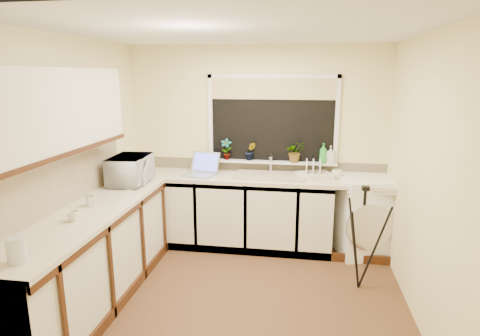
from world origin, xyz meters
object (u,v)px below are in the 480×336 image
Objects in this scene: microwave at (130,170)px; laptop at (202,169)px; plant_a at (226,149)px; cup_left at (73,216)px; dish_rack at (314,175)px; washing_machine at (366,215)px; glass_jug at (17,250)px; cup_back at (337,174)px; plant_b at (251,151)px; steel_jar at (90,201)px; soap_bottle_clear at (330,154)px; plant_d at (295,152)px; tripod at (362,238)px; soap_bottle_green at (323,153)px; kettle at (130,180)px.

laptop is at bearing -56.02° from microwave.
plant_a is 2.17m from cup_left.
laptop reaches higher than dish_rack.
washing_machine is at bearing -24.70° from dish_rack.
cup_back is (2.23, 2.54, -0.04)m from glass_jug.
plant_b is 1.08m from cup_back.
steel_jar is at bearing -149.12° from cup_back.
plant_a is (-1.71, 0.16, 0.72)m from washing_machine.
soap_bottle_clear is at bearing 23.07° from laptop.
glass_jug reaches higher than dish_rack.
plant_b is 0.90× the size of plant_d.
glass_jug is at bearing -152.33° from dish_rack.
tripod is 4.38× the size of soap_bottle_green.
tripod is 2.57m from microwave.
plant_b is at bearing -62.34° from microwave.
cup_back is at bearing 105.04° from tripod.
plant_a is 1.19m from soap_bottle_green.
plant_b is 2.45× the size of cup_left.
tripod is 1.97m from plant_a.
plant_d is at bearing 154.03° from washing_machine.
washing_machine is 3.70× the size of plant_d.
plant_d is (1.12, 0.22, 0.21)m from laptop.
plant_d is at bearing 25.33° from laptop.
soap_bottle_green is 0.31m from cup_back.
cup_back is at bearing -78.66° from microwave.
washing_machine is 7.26× the size of cup_back.
tripod reaches higher than dish_rack.
laptop is 0.80× the size of microwave.
dish_rack is at bearing -8.16° from plant_a.
plant_b is at bearing 66.50° from glass_jug.
soap_bottle_green reaches higher than plant_b.
plant_b is (-0.79, 0.17, 0.23)m from dish_rack.
glass_jug is (-2.58, -2.53, 0.52)m from washing_machine.
laptop is 1.67× the size of plant_a.
laptop is at bearing -177.52° from cup_back.
plant_d is (-0.69, 1.04, 0.65)m from tripod.
microwave is (-2.50, 0.30, 0.52)m from tripod.
dish_rack is 0.37× the size of tripod.
soap_bottle_green is (2.06, 0.92, 0.18)m from kettle.
glass_jug is (0.00, -1.76, -0.00)m from kettle.
laptop is 4.36× the size of steel_jar.
laptop is 1.96× the size of plant_b.
steel_jar is at bearing -165.73° from tripod.
microwave is 1.21m from cup_left.
plant_a is (0.27, 0.22, 0.21)m from laptop.
plant_d is (-0.24, 0.16, 0.25)m from dish_rack.
plant_a is 1.38m from cup_back.
glass_jug is at bearing -83.67° from steel_jar.
plant_b reaches higher than dish_rack.
kettle is 1.97m from plant_d.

